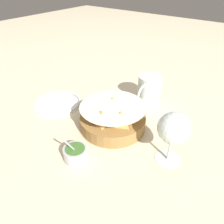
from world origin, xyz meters
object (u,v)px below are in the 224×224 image
at_px(side_plate, 58,103).
at_px(food_basket, 112,118).
at_px(wine_glass, 174,129).
at_px(sauce_cup, 75,153).
at_px(beer_mug, 148,90).

bearing_deg(side_plate, food_basket, 93.05).
bearing_deg(side_plate, wine_glass, 89.25).
distance_m(sauce_cup, side_plate, 0.33).
height_order(beer_mug, side_plate, beer_mug).
distance_m(sauce_cup, wine_glass, 0.29).
relative_size(wine_glass, side_plate, 0.84).
bearing_deg(food_basket, beer_mug, 178.13).
xyz_separation_m(wine_glass, side_plate, (-0.01, -0.50, -0.11)).
bearing_deg(beer_mug, food_basket, -1.87).
height_order(wine_glass, side_plate, wine_glass).
xyz_separation_m(sauce_cup, side_plate, (-0.17, -0.28, -0.02)).
bearing_deg(side_plate, sauce_cup, 58.33).
bearing_deg(food_basket, wine_glass, 84.62).
relative_size(food_basket, wine_glass, 1.41).
height_order(sauce_cup, side_plate, sauce_cup).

